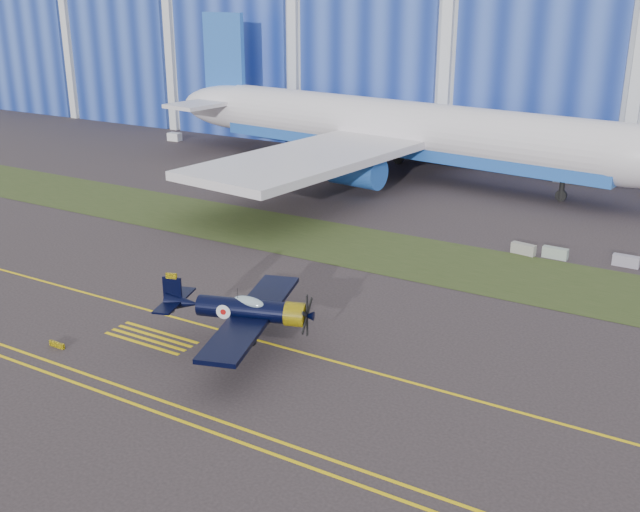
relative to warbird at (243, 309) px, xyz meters
The scene contains 14 objects.
ground 13.95m from the warbird, 27.19° to the left, with size 260.00×260.00×0.00m, color #393033.
grass_median 23.79m from the warbird, 58.96° to the left, with size 260.00×10.00×0.02m, color #475128.
taxiway_centreline 12.53m from the warbird, ahead, with size 200.00×0.20×0.02m, color yellow.
edge_line_near 14.94m from the warbird, 34.02° to the right, with size 80.00×0.20×0.02m, color yellow.
edge_line_far 14.41m from the warbird, 30.66° to the right, with size 80.00×0.20×0.02m, color yellow.
hold_short_ladder 6.59m from the warbird, 162.46° to the right, with size 6.00×2.40×0.02m, color yellow, non-canonical shape.
guard_board_left 11.60m from the warbird, 149.68° to the right, with size 1.20×0.15×0.35m, color yellow.
warbird is the anchor object (origin of this frame).
jetliner 48.32m from the warbird, 103.49° to the left, with size 76.39×67.13×24.35m.
shipping_container 53.43m from the warbird, 81.38° to the left, with size 5.59×2.24×2.42m, color white.
cart 68.00m from the warbird, 134.57° to the left, with size 1.87×1.12×1.12m, color white.
barrier_a 27.33m from the warbird, 69.42° to the left, with size 2.00×0.60×0.90m, color gray.
barrier_b 28.59m from the warbird, 64.96° to the left, with size 2.00×0.60×0.90m, color #919E95.
barrier_c 31.94m from the warbird, 57.09° to the left, with size 2.00×0.60×0.90m, color gray.
Camera 1 is at (12.56, -38.98, 20.45)m, focal length 42.00 mm.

